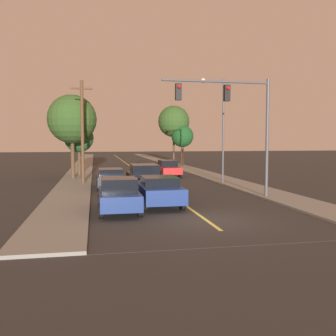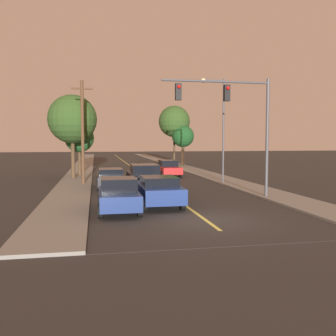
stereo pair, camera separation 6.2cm
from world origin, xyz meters
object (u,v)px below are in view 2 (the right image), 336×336
at_px(tree_right_near, 174,122).
at_px(tree_right_far, 183,136).
at_px(car_near_lane_second, 144,177).
at_px(car_far_oncoming, 168,168).
at_px(car_outer_lane_second, 111,178).
at_px(car_outer_lane_front, 118,195).
at_px(streetlamp_right, 218,117).
at_px(car_near_lane_front, 159,190).
at_px(traffic_signal_mast, 235,111).
at_px(utility_pole_left, 83,130).
at_px(tree_left_near, 72,119).
at_px(tree_left_far, 79,138).

height_order(tree_right_near, tree_right_far, tree_right_near).
distance_m(car_near_lane_second, tree_right_far, 24.74).
xyz_separation_m(car_near_lane_second, car_far_oncoming, (3.50, 9.67, -0.13)).
height_order(car_near_lane_second, car_outer_lane_second, car_near_lane_second).
bearing_deg(car_outer_lane_front, streetlamp_right, 50.89).
relative_size(car_near_lane_front, traffic_signal_mast, 0.69).
distance_m(utility_pole_left, tree_right_far, 22.40).
bearing_deg(tree_left_near, tree_right_near, 52.24).
bearing_deg(streetlamp_right, car_near_lane_front, -124.96).
height_order(car_outer_lane_second, utility_pole_left, utility_pole_left).
bearing_deg(tree_left_near, car_near_lane_front, -70.63).
distance_m(tree_left_near, tree_right_near, 19.93).
bearing_deg(car_outer_lane_front, car_outer_lane_second, 90.00).
bearing_deg(utility_pole_left, car_far_oncoming, 35.05).
bearing_deg(tree_right_near, car_far_oncoming, -103.99).
relative_size(car_near_lane_second, tree_right_far, 0.98).
relative_size(car_near_lane_front, tree_right_near, 0.59).
xyz_separation_m(car_near_lane_front, traffic_signal_mast, (4.57, 1.36, 4.16)).
height_order(car_far_oncoming, tree_right_far, tree_right_far).
distance_m(tree_left_far, tree_right_far, 17.46).
height_order(car_outer_lane_front, traffic_signal_mast, traffic_signal_mast).
distance_m(traffic_signal_mast, utility_pole_left, 12.28).
bearing_deg(car_outer_lane_front, car_near_lane_second, 73.37).
bearing_deg(car_near_lane_second, car_near_lane_front, -90.00).
height_order(car_outer_lane_front, utility_pole_left, utility_pole_left).
relative_size(car_outer_lane_front, traffic_signal_mast, 0.62).
relative_size(car_outer_lane_second, tree_left_near, 0.67).
xyz_separation_m(car_near_lane_second, traffic_signal_mast, (4.57, -4.33, 4.06)).
bearing_deg(tree_right_near, tree_left_far, -131.74).
bearing_deg(car_near_lane_second, tree_right_near, 73.61).
bearing_deg(car_outer_lane_second, car_outer_lane_front, -90.00).
xyz_separation_m(tree_left_near, tree_left_far, (0.44, 2.57, -1.57)).
xyz_separation_m(streetlamp_right, tree_right_far, (1.99, 20.17, -1.24)).
xyz_separation_m(car_near_lane_front, streetlamp_right, (6.09, 8.71, 4.31)).
distance_m(car_near_lane_front, streetlamp_right, 11.47).
bearing_deg(tree_left_near, streetlamp_right, -26.70).
xyz_separation_m(car_near_lane_second, tree_left_near, (-5.03, 8.61, 4.23)).
distance_m(traffic_signal_mast, tree_right_near, 28.82).
bearing_deg(tree_left_far, traffic_signal_mast, -59.45).
bearing_deg(car_near_lane_second, car_outer_lane_second, 137.73).
relative_size(car_near_lane_front, tree_left_near, 0.65).
bearing_deg(car_outer_lane_second, tree_right_near, 67.54).
distance_m(car_near_lane_second, utility_pole_left, 6.76).
height_order(car_near_lane_second, utility_pole_left, utility_pole_left).
bearing_deg(car_outer_lane_second, car_near_lane_front, -74.49).
xyz_separation_m(car_near_lane_front, tree_right_far, (8.08, 28.89, 3.07)).
relative_size(utility_pole_left, tree_right_far, 1.46).
relative_size(streetlamp_right, tree_left_near, 1.11).
bearing_deg(tree_right_near, car_outer_lane_front, -106.45).
xyz_separation_m(car_near_lane_front, tree_left_near, (-5.03, 14.31, 4.33)).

